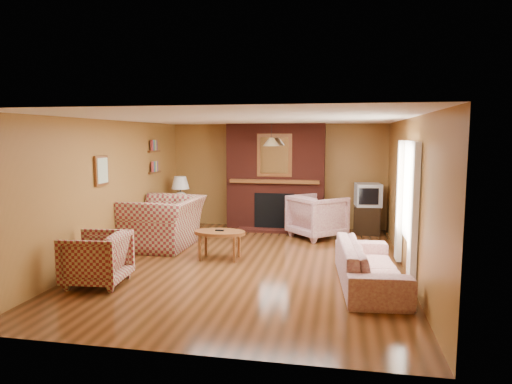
% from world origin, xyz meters
% --- Properties ---
extents(floor, '(6.50, 6.50, 0.00)m').
position_xyz_m(floor, '(0.00, 0.00, 0.00)').
color(floor, '#3F220D').
rests_on(floor, ground).
extents(ceiling, '(6.50, 6.50, 0.00)m').
position_xyz_m(ceiling, '(0.00, 0.00, 2.40)').
color(ceiling, white).
rests_on(ceiling, wall_back).
extents(wall_back, '(6.50, 0.00, 6.50)m').
position_xyz_m(wall_back, '(0.00, 3.25, 1.20)').
color(wall_back, '#905D2C').
rests_on(wall_back, floor).
extents(wall_front, '(6.50, 0.00, 6.50)m').
position_xyz_m(wall_front, '(0.00, -3.25, 1.20)').
color(wall_front, '#905D2C').
rests_on(wall_front, floor).
extents(wall_left, '(0.00, 6.50, 6.50)m').
position_xyz_m(wall_left, '(-2.50, 0.00, 1.20)').
color(wall_left, '#905D2C').
rests_on(wall_left, floor).
extents(wall_right, '(0.00, 6.50, 6.50)m').
position_xyz_m(wall_right, '(2.50, 0.00, 1.20)').
color(wall_right, '#905D2C').
rests_on(wall_right, floor).
extents(fireplace, '(2.20, 0.82, 2.40)m').
position_xyz_m(fireplace, '(0.00, 2.98, 1.18)').
color(fireplace, '#4B1910').
rests_on(fireplace, floor).
extents(window_right, '(0.10, 1.85, 2.00)m').
position_xyz_m(window_right, '(2.45, -0.20, 1.13)').
color(window_right, beige).
rests_on(window_right, wall_right).
extents(bookshelf, '(0.09, 0.55, 0.71)m').
position_xyz_m(bookshelf, '(-2.44, 1.90, 1.67)').
color(bookshelf, brown).
rests_on(bookshelf, wall_left).
extents(botanical_print, '(0.05, 0.40, 0.50)m').
position_xyz_m(botanical_print, '(-2.47, -0.30, 1.55)').
color(botanical_print, brown).
rests_on(botanical_print, wall_left).
extents(pendant_light, '(0.36, 0.36, 0.48)m').
position_xyz_m(pendant_light, '(0.00, 2.30, 2.00)').
color(pendant_light, black).
rests_on(pendant_light, ceiling).
extents(plaid_loveseat, '(1.31, 1.49, 0.95)m').
position_xyz_m(plaid_loveseat, '(-1.85, 0.84, 0.48)').
color(plaid_loveseat, maroon).
rests_on(plaid_loveseat, floor).
extents(plaid_armchair, '(0.90, 0.88, 0.76)m').
position_xyz_m(plaid_armchair, '(-1.95, -1.46, 0.38)').
color(plaid_armchair, maroon).
rests_on(plaid_armchair, floor).
extents(floral_sofa, '(0.99, 2.15, 0.61)m').
position_xyz_m(floral_sofa, '(1.90, -0.79, 0.30)').
color(floral_sofa, '#C6B19A').
rests_on(floral_sofa, floor).
extents(floral_armchair, '(1.38, 1.38, 0.90)m').
position_xyz_m(floral_armchair, '(0.99, 2.22, 0.45)').
color(floral_armchair, '#C6B19A').
rests_on(floral_armchair, floor).
extents(coffee_table, '(0.90, 0.56, 0.51)m').
position_xyz_m(coffee_table, '(-0.57, 0.19, 0.43)').
color(coffee_table, brown).
rests_on(coffee_table, floor).
extents(side_table, '(0.44, 0.44, 0.56)m').
position_xyz_m(side_table, '(-2.10, 2.45, 0.28)').
color(side_table, brown).
rests_on(side_table, floor).
extents(table_lamp, '(0.40, 0.40, 0.66)m').
position_xyz_m(table_lamp, '(-2.10, 2.45, 0.93)').
color(table_lamp, white).
rests_on(table_lamp, side_table).
extents(tv_stand, '(0.60, 0.56, 0.61)m').
position_xyz_m(tv_stand, '(2.05, 2.80, 0.31)').
color(tv_stand, black).
rests_on(tv_stand, floor).
extents(crt_tv, '(0.59, 0.59, 0.49)m').
position_xyz_m(crt_tv, '(2.05, 2.79, 0.86)').
color(crt_tv, '#B1B4BA').
rests_on(crt_tv, tv_stand).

